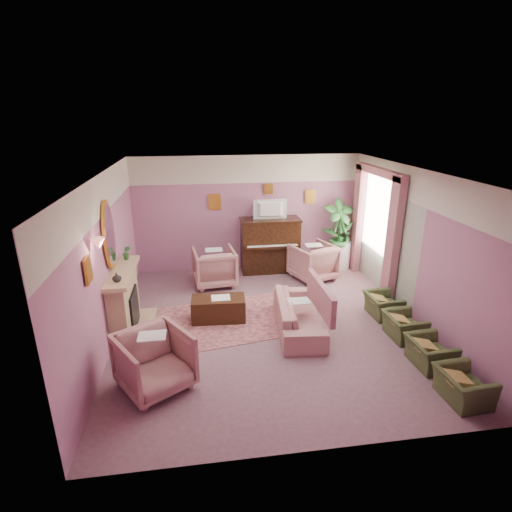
{
  "coord_description": "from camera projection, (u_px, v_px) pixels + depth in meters",
  "views": [
    {
      "loc": [
        -1.19,
        -6.48,
        3.72
      ],
      "look_at": [
        -0.18,
        0.4,
        1.22
      ],
      "focal_mm": 28.0,
      "sensor_mm": 36.0,
      "label": 1
    }
  ],
  "objects": [
    {
      "name": "floor",
      "position": [
        269.0,
        324.0,
        7.45
      ],
      "size": [
        5.5,
        6.0,
        0.01
      ],
      "primitive_type": "cube",
      "color": "#7C5864",
      "rests_on": "ground"
    },
    {
      "name": "ceiling",
      "position": [
        270.0,
        173.0,
        6.51
      ],
      "size": [
        5.5,
        6.0,
        0.01
      ],
      "primitive_type": "cube",
      "color": "silver",
      "rests_on": "wall_back"
    },
    {
      "name": "wall_back",
      "position": [
        248.0,
        214.0,
        9.78
      ],
      "size": [
        5.5,
        0.02,
        2.8
      ],
      "primitive_type": "cube",
      "color": "slate",
      "rests_on": "floor"
    },
    {
      "name": "wall_front",
      "position": [
        320.0,
        347.0,
        4.19
      ],
      "size": [
        5.5,
        0.02,
        2.8
      ],
      "primitive_type": "cube",
      "color": "slate",
      "rests_on": "floor"
    },
    {
      "name": "wall_left",
      "position": [
        106.0,
        262.0,
        6.61
      ],
      "size": [
        0.02,
        6.0,
        2.8
      ],
      "primitive_type": "cube",
      "color": "slate",
      "rests_on": "floor"
    },
    {
      "name": "wall_right",
      "position": [
        416.0,
        246.0,
        7.36
      ],
      "size": [
        0.02,
        6.0,
        2.8
      ],
      "primitive_type": "cube",
      "color": "slate",
      "rests_on": "floor"
    },
    {
      "name": "picture_rail_band",
      "position": [
        248.0,
        169.0,
        9.4
      ],
      "size": [
        5.5,
        0.01,
        0.65
      ],
      "primitive_type": "cube",
      "color": "beige",
      "rests_on": "wall_back"
    },
    {
      "name": "stripe_panel",
      "position": [
        382.0,
        242.0,
        8.68
      ],
      "size": [
        0.01,
        3.0,
        2.15
      ],
      "primitive_type": "cube",
      "color": "#A0A897",
      "rests_on": "wall_right"
    },
    {
      "name": "fireplace_surround",
      "position": [
        124.0,
        302.0,
        7.1
      ],
      "size": [
        0.3,
        1.4,
        1.1
      ],
      "primitive_type": "cube",
      "color": "tan",
      "rests_on": "floor"
    },
    {
      "name": "fireplace_inset",
      "position": [
        131.0,
        309.0,
        7.17
      ],
      "size": [
        0.18,
        0.72,
        0.68
      ],
      "primitive_type": "cube",
      "color": "black",
      "rests_on": "floor"
    },
    {
      "name": "fire_ember",
      "position": [
        134.0,
        318.0,
        7.23
      ],
      "size": [
        0.06,
        0.54,
        0.1
      ],
      "primitive_type": "cube",
      "color": "orange",
      "rests_on": "floor"
    },
    {
      "name": "mantel_shelf",
      "position": [
        122.0,
        272.0,
        6.91
      ],
      "size": [
        0.4,
        1.55,
        0.07
      ],
      "primitive_type": "cube",
      "color": "tan",
      "rests_on": "fireplace_surround"
    },
    {
      "name": "hearth",
      "position": [
        138.0,
        328.0,
        7.31
      ],
      "size": [
        0.55,
        1.5,
        0.02
      ],
      "primitive_type": "cube",
      "color": "tan",
      "rests_on": "floor"
    },
    {
      "name": "mirror_frame",
      "position": [
        109.0,
        235.0,
        6.66
      ],
      "size": [
        0.04,
        0.72,
        1.2
      ],
      "primitive_type": "ellipsoid",
      "color": "gold",
      "rests_on": "wall_left"
    },
    {
      "name": "mirror_glass",
      "position": [
        110.0,
        235.0,
        6.67
      ],
      "size": [
        0.01,
        0.6,
        1.06
      ],
      "primitive_type": "ellipsoid",
      "color": "white",
      "rests_on": "wall_left"
    },
    {
      "name": "sconce_shade",
      "position": [
        98.0,
        244.0,
        5.64
      ],
      "size": [
        0.2,
        0.2,
        0.16
      ],
      "primitive_type": "cone",
      "color": "#FE8772",
      "rests_on": "wall_left"
    },
    {
      "name": "piano",
      "position": [
        270.0,
        246.0,
        9.8
      ],
      "size": [
        1.4,
        0.6,
        1.3
      ],
      "primitive_type": "cube",
      "color": "black",
      "rests_on": "floor"
    },
    {
      "name": "piano_keyshelf",
      "position": [
        273.0,
        247.0,
        9.45
      ],
      "size": [
        1.3,
        0.12,
        0.06
      ],
      "primitive_type": "cube",
      "color": "black",
      "rests_on": "piano"
    },
    {
      "name": "piano_keys",
      "position": [
        273.0,
        246.0,
        9.44
      ],
      "size": [
        1.2,
        0.08,
        0.02
      ],
      "primitive_type": "cube",
      "color": "silver",
      "rests_on": "piano"
    },
    {
      "name": "piano_top",
      "position": [
        270.0,
        220.0,
        9.58
      ],
      "size": [
        1.45,
        0.65,
        0.04
      ],
      "primitive_type": "cube",
      "color": "black",
      "rests_on": "piano"
    },
    {
      "name": "television",
      "position": [
        271.0,
        208.0,
        9.43
      ],
      "size": [
        0.8,
        0.12,
        0.48
      ],
      "primitive_type": "imported",
      "color": "black",
      "rests_on": "piano"
    },
    {
      "name": "print_back_left",
      "position": [
        215.0,
        202.0,
        9.52
      ],
      "size": [
        0.3,
        0.03,
        0.38
      ],
      "primitive_type": "cube",
      "color": "gold",
      "rests_on": "wall_back"
    },
    {
      "name": "print_back_right",
      "position": [
        310.0,
        197.0,
        9.82
      ],
      "size": [
        0.26,
        0.03,
        0.34
      ],
      "primitive_type": "cube",
      "color": "gold",
      "rests_on": "wall_back"
    },
    {
      "name": "print_back_mid",
      "position": [
        268.0,
        189.0,
        9.6
      ],
      "size": [
        0.22,
        0.03,
        0.26
      ],
      "primitive_type": "cube",
      "color": "gold",
      "rests_on": "wall_back"
    },
    {
      "name": "print_left_wall",
      "position": [
        88.0,
        270.0,
        5.39
      ],
      "size": [
        0.03,
        0.28,
        0.36
      ],
      "primitive_type": "cube",
      "color": "gold",
      "rests_on": "wall_left"
    },
    {
      "name": "window_blind",
      "position": [
        379.0,
        211.0,
        8.69
      ],
      "size": [
        0.03,
        1.4,
        1.8
      ],
      "primitive_type": "cube",
      "color": "silver",
      "rests_on": "wall_right"
    },
    {
      "name": "curtain_left",
      "position": [
        393.0,
        242.0,
        7.96
      ],
      "size": [
        0.16,
        0.34,
        2.6
      ],
      "primitive_type": "cube",
      "color": "#A05E6A",
      "rests_on": "floor"
    },
    {
      "name": "curtain_right",
      "position": [
        358.0,
        219.0,
        9.68
      ],
      "size": [
        0.16,
        0.34,
        2.6
      ],
      "primitive_type": "cube",
      "color": "#A05E6A",
      "rests_on": "floor"
    },
    {
      "name": "pelmet",
      "position": [
        379.0,
        172.0,
        8.39
      ],
      "size": [
        0.16,
        2.2,
        0.16
      ],
      "primitive_type": "cube",
      "color": "#A05E6A",
      "rests_on": "wall_right"
    },
    {
      "name": "mantel_plant",
      "position": [
        127.0,
        253.0,
        7.37
      ],
      "size": [
        0.16,
        0.16,
        0.28
      ],
      "primitive_type": "imported",
      "color": "#2B6D2F",
      "rests_on": "mantel_shelf"
    },
    {
      "name": "mantel_vase",
      "position": [
        117.0,
        277.0,
        6.41
      ],
      "size": [
        0.16,
        0.16,
        0.16
      ],
      "primitive_type": "imported",
      "color": "beige",
      "rests_on": "mantel_shelf"
    },
    {
      "name": "area_rug",
      "position": [
        227.0,
        320.0,
        7.58
      ],
      "size": [
        2.76,
        2.19,
        0.01
      ],
      "primitive_type": "cube",
      "rotation": [
        0.0,
        0.0,
        0.17
      ],
      "color": "#9C565B",
      "rests_on": "floor"
    },
    {
      "name": "coffee_table",
      "position": [
        218.0,
        309.0,
        7.56
      ],
      "size": [
        1.03,
        0.55,
        0.45
      ],
      "primitive_type": "cube",
      "rotation": [
        0.0,
        0.0,
        -0.06
      ],
      "color": "#311B0D",
      "rests_on": "floor"
    },
    {
      "name": "table_paper",
      "position": [
        221.0,
        298.0,
        7.48
      ],
      "size": [
        0.35,
        0.28,
        0.01
      ],
      "primitive_type": "cube",
      "color": "white",
      "rests_on": "coffee_table"
    },
    {
      "name": "sofa",
      "position": [
        299.0,
        309.0,
        7.21
      ],
      "size": [
        0.64,
        1.91,
        0.77
      ],
      "primitive_type": "imported",
      "color": "tan",
      "rests_on": "floor"
    },
    {
      "name": "sofa_throw",
      "position": [
        321.0,
        297.0,
        7.19
      ],
      "size": [
        0.1,
        1.45,
        0.53
      ],
      "primitive_type": "cube",
      "color": "#A05E6A",
      "rests_on": "sofa"
    },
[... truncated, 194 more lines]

